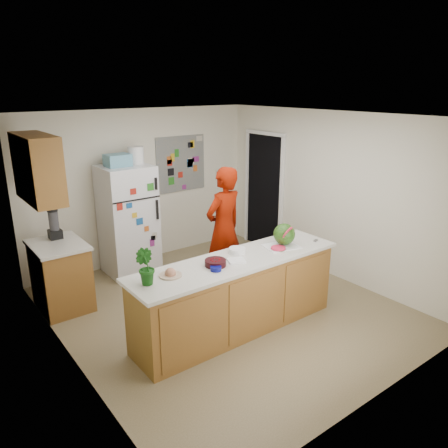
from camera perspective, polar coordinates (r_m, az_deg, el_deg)
floor at (r=5.94m, az=0.11°, el=-11.01°), size 4.00×4.50×0.02m
wall_back at (r=7.32m, az=-10.69°, el=4.82°), size 4.00×0.02×2.50m
wall_left at (r=4.59m, az=-20.35°, el=-3.83°), size 0.02×4.50×2.50m
wall_right at (r=6.81m, az=13.74°, el=3.66°), size 0.02×4.50×2.50m
ceiling at (r=5.22m, az=0.13°, el=14.02°), size 4.00×4.50×0.02m
doorway at (r=7.81m, az=5.29°, el=4.15°), size 0.03×0.85×2.04m
peninsula_base at (r=5.27m, az=1.69°, el=-9.45°), size 2.60×0.62×0.88m
peninsula_top at (r=5.08m, az=1.74°, el=-4.83°), size 2.68×0.70×0.04m
side_counter_base at (r=6.18m, az=-20.51°, el=-6.49°), size 0.60×0.80×0.86m
side_counter_top at (r=6.02m, az=-20.96°, el=-2.58°), size 0.64×0.84×0.04m
upper_cabinets at (r=5.69m, az=-23.20°, el=6.71°), size 0.35×1.00×0.80m
refrigerator at (r=6.90m, az=-12.41°, el=0.49°), size 0.75×0.70×1.70m
fridge_top_bin at (r=6.65m, az=-13.73°, el=8.09°), size 0.35×0.28×0.18m
photo_collage at (r=7.59m, az=-5.66°, el=7.83°), size 0.95×0.01×0.95m
person at (r=6.24m, az=-0.02°, el=-0.56°), size 0.71×0.52×1.78m
blender_appliance at (r=6.16m, az=-21.31°, el=-0.09°), size 0.13×0.13×0.38m
cutting_board at (r=5.49m, az=7.52°, el=-2.91°), size 0.48×0.40×0.01m
watermelon at (r=5.50m, az=7.88°, el=-1.33°), size 0.27×0.27×0.27m
watermelon_slice at (r=5.38m, az=7.10°, el=-3.13°), size 0.18×0.18×0.02m
cherry_bowl at (r=4.88m, az=-1.12°, el=-5.09°), size 0.26×0.26×0.07m
white_bowl at (r=5.25m, az=1.75°, el=-3.48°), size 0.23×0.23×0.06m
cobalt_bowl at (r=4.76m, az=-1.07°, el=-5.83°), size 0.14×0.14×0.05m
plate at (r=4.68m, az=-7.02°, el=-6.66°), size 0.25×0.25×0.02m
paper_towel at (r=5.01m, az=1.63°, el=-4.80°), size 0.24×0.23×0.02m
keys at (r=5.77m, az=11.88°, el=-2.11°), size 0.09×0.07×0.01m
potted_plant at (r=4.47m, az=-10.27°, el=-5.56°), size 0.23×0.25×0.37m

